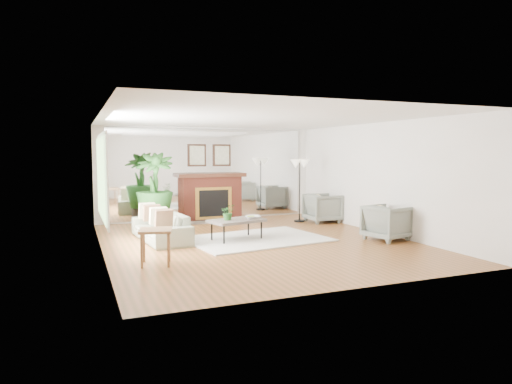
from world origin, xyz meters
name	(u,v)px	position (x,y,z in m)	size (l,w,h in m)	color
ground	(257,242)	(0.00, 0.00, 0.00)	(7.00, 7.00, 0.00)	brown
wall_left	(101,185)	(-2.99, 0.00, 1.25)	(0.02, 7.00, 2.50)	white
wall_right	(379,178)	(2.99, 0.00, 1.25)	(0.02, 7.00, 2.50)	white
wall_back	(209,174)	(0.00, 3.49, 1.25)	(6.00, 0.02, 2.50)	white
mirror_panel	(209,174)	(0.00, 3.47, 1.25)	(5.40, 0.04, 2.40)	silver
window_panel	(102,178)	(-2.96, 0.40, 1.35)	(0.04, 2.40, 1.50)	#B2E09E
fireplace	(212,196)	(0.00, 3.26, 0.66)	(1.85, 0.83, 2.05)	maroon
area_rug	(256,239)	(0.07, 0.21, 0.01)	(2.79, 2.00, 0.03)	silver
coffee_table	(237,221)	(-0.34, 0.26, 0.41)	(1.24, 0.91, 0.44)	#665B50
sofa	(161,227)	(-1.80, 0.86, 0.29)	(1.97, 0.77, 0.57)	gray
armchair_back	(323,208)	(2.60, 1.81, 0.38)	(0.80, 0.83, 0.75)	gray
armchair_front	(387,222)	(2.60, -0.82, 0.37)	(0.79, 0.81, 0.74)	gray
side_table	(156,235)	(-2.24, -1.17, 0.49)	(0.62, 0.62, 0.59)	brown
potted_ficus	(154,189)	(-1.68, 2.30, 0.98)	(1.06, 1.06, 1.83)	black
floor_lamp	(300,169)	(2.07, 2.11, 1.40)	(0.53, 0.30, 1.64)	black
tabletop_plant	(228,212)	(-0.54, 0.24, 0.61)	(0.30, 0.26, 0.33)	#27551F
fruit_bowl	(251,217)	(-0.05, 0.22, 0.48)	(0.25, 0.25, 0.06)	brown
book	(249,216)	(0.01, 0.50, 0.46)	(0.24, 0.32, 0.02)	brown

